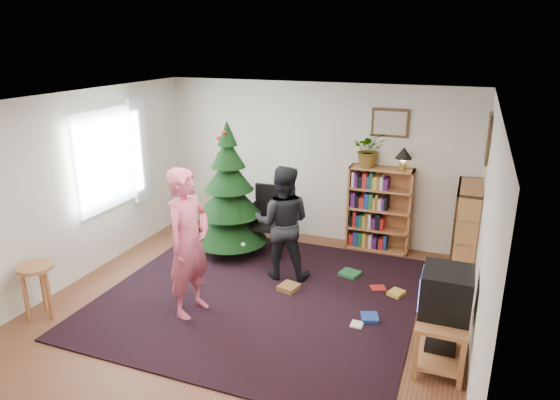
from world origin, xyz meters
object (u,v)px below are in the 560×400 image
(crt_tv, at_px, (446,292))
(potted_plant, at_px, (370,149))
(person_by_chair, at_px, (283,223))
(armchair, at_px, (270,217))
(person_standing, at_px, (189,243))
(bookshelf_back, at_px, (379,208))
(picture_right, at_px, (488,138))
(table_lamp, at_px, (404,155))
(bookshelf_right, at_px, (465,232))
(tv_stand, at_px, (442,332))
(stool, at_px, (37,277))
(christmas_tree, at_px, (229,200))
(picture_back, at_px, (390,123))

(crt_tv, distance_m, potted_plant, 3.01)
(person_by_chair, bearing_deg, potted_plant, -132.71)
(armchair, bearing_deg, crt_tv, -39.54)
(person_standing, distance_m, person_by_chair, 1.44)
(person_standing, relative_size, potted_plant, 3.38)
(bookshelf_back, height_order, person_by_chair, person_by_chair)
(picture_right, distance_m, table_lamp, 1.30)
(bookshelf_right, xyz_separation_m, person_by_chair, (-2.28, -0.87, 0.12))
(bookshelf_right, relative_size, potted_plant, 2.46)
(bookshelf_right, xyz_separation_m, armchair, (-2.78, -0.09, -0.12))
(bookshelf_back, bearing_deg, potted_plant, 180.00)
(picture_right, height_order, tv_stand, picture_right)
(picture_right, bearing_deg, table_lamp, 151.37)
(bookshelf_right, bearing_deg, person_by_chair, 110.87)
(bookshelf_right, distance_m, armchair, 2.79)
(bookshelf_right, distance_m, tv_stand, 2.08)
(bookshelf_back, xyz_separation_m, crt_tv, (1.12, -2.59, 0.11))
(bookshelf_right, bearing_deg, stool, 122.39)
(potted_plant, bearing_deg, table_lamp, 0.00)
(tv_stand, height_order, potted_plant, potted_plant)
(person_by_chair, bearing_deg, bookshelf_right, -171.24)
(picture_right, xyz_separation_m, crt_tv, (-0.26, -2.00, -1.17))
(christmas_tree, height_order, table_lamp, christmas_tree)
(tv_stand, xyz_separation_m, person_standing, (-2.83, -0.09, 0.57))
(bookshelf_back, distance_m, armchair, 1.66)
(crt_tv, bearing_deg, armchair, 143.65)
(bookshelf_back, height_order, person_standing, person_standing)
(tv_stand, bearing_deg, table_lamp, 107.70)
(stool, height_order, potted_plant, potted_plant)
(crt_tv, relative_size, armchair, 0.52)
(tv_stand, bearing_deg, armchair, 143.68)
(crt_tv, height_order, table_lamp, table_lamp)
(christmas_tree, relative_size, bookshelf_back, 1.56)
(armchair, relative_size, person_standing, 0.57)
(bookshelf_back, height_order, armchair, bookshelf_back)
(table_lamp, bearing_deg, armchair, -161.00)
(picture_back, xyz_separation_m, bookshelf_back, (-0.06, -0.14, -1.29))
(crt_tv, relative_size, person_by_chair, 0.33)
(picture_right, distance_m, person_by_chair, 2.81)
(christmas_tree, distance_m, bookshelf_back, 2.27)
(potted_plant, bearing_deg, bookshelf_back, 0.00)
(stool, height_order, person_by_chair, person_by_chair)
(picture_back, relative_size, bookshelf_back, 0.42)
(person_standing, height_order, potted_plant, potted_plant)
(picture_back, bearing_deg, tv_stand, -68.55)
(stool, relative_size, person_by_chair, 0.43)
(bookshelf_right, height_order, tv_stand, bookshelf_right)
(bookshelf_back, bearing_deg, tv_stand, -66.49)
(picture_back, distance_m, stool, 5.09)
(christmas_tree, height_order, bookshelf_back, christmas_tree)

